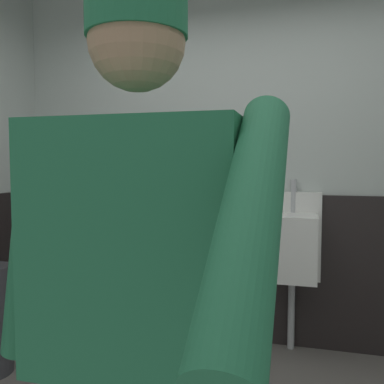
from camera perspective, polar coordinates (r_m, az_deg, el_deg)
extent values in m
cube|color=silver|center=(3.19, 7.54, 5.23)|extent=(4.23, 0.12, 2.85)
cube|color=black|center=(3.21, 7.21, -10.33)|extent=(3.63, 0.03, 1.13)
cube|color=white|center=(3.11, 13.76, -5.94)|extent=(0.40, 0.05, 0.65)
cube|color=white|center=(2.96, 13.64, -7.45)|extent=(0.34, 0.30, 0.45)
cylinder|color=#B7BABF|center=(3.07, 13.84, -0.54)|extent=(0.04, 0.04, 0.24)
cylinder|color=#B7BABF|center=(3.21, 13.57, -15.77)|extent=(0.05, 0.05, 0.55)
cube|color=#26724C|center=(0.92, -7.39, -7.46)|extent=(0.46, 0.24, 0.55)
cylinder|color=#26724C|center=(1.05, -21.37, -6.32)|extent=(0.17, 0.09, 0.56)
cylinder|color=#26724C|center=(0.61, 8.23, -2.19)|extent=(0.09, 0.50, 0.39)
sphere|color=tan|center=(0.93, -7.64, 19.82)|extent=(0.21, 0.21, 0.21)
cylinder|color=#26724C|center=(0.95, -7.68, 23.11)|extent=(0.22, 0.22, 0.09)
cube|color=silver|center=(3.37, -9.58, 3.10)|extent=(0.10, 0.07, 0.18)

